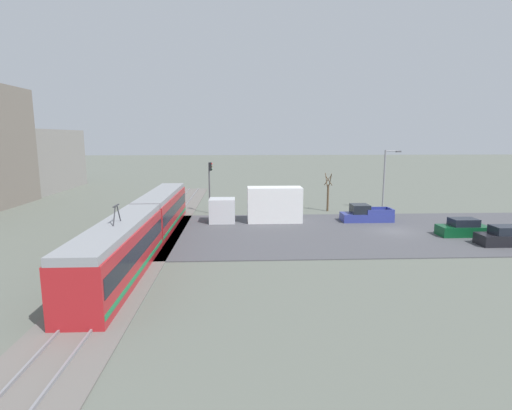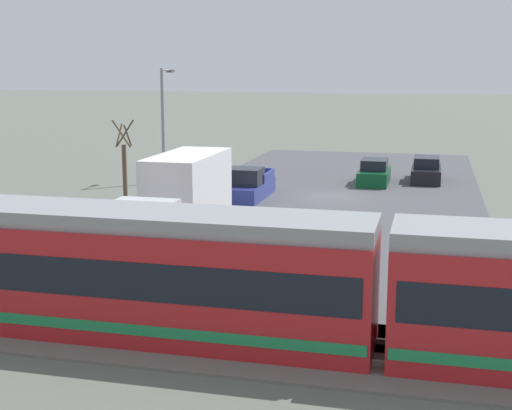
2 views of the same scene
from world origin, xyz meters
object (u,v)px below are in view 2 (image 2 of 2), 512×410
Objects in this scene: pickup_truck at (248,186)px; sedan_car_0 at (374,173)px; box_truck at (178,204)px; sedan_car_1 at (426,171)px; light_rail_tram at (383,292)px; street_lamp_near_crossing at (164,116)px; street_tree at (124,165)px.

pickup_truck is 9.32m from sedan_car_0.
box_truck is 21.67m from sedan_car_1.
box_truck is 10.84m from pickup_truck.
light_rail_tram reaches higher than sedan_car_1.
sedan_car_1 is at bearing -138.65° from pickup_truck.
pickup_truck is at bearing 146.11° from street_lamp_near_crossing.
street_lamp_near_crossing is at bearing -170.29° from sedan_car_0.
sedan_car_0 is at bearing 29.43° from sedan_car_1.
pickup_truck is at bearing 41.35° from sedan_car_1.
street_tree reaches higher than sedan_car_1.
light_rail_tram is 29.12m from sedan_car_1.
box_truck is 2.19× the size of sedan_car_0.
street_tree is (15.15, -18.03, 0.30)m from light_rail_tram.
light_rail_tram reaches higher than pickup_truck.
pickup_truck reaches higher than sedan_car_1.
sedan_car_1 is at bearing -91.48° from light_rail_tram.
light_rail_tram is 29.58m from street_lamp_near_crossing.
street_lamp_near_crossing is at bearing -33.89° from pickup_truck.
street_tree is at bearing 34.84° from sedan_car_1.
pickup_truck is (-0.19, -10.80, -0.99)m from box_truck.
light_rail_tram is 22.47m from pickup_truck.
sedan_car_0 is at bearing -134.03° from pickup_truck.
box_truck reaches higher than pickup_truck.
sedan_car_0 is 13.76m from street_lamp_near_crossing.
street_tree is at bearing 93.06° from street_lamp_near_crossing.
box_truck is at bearing 88.97° from pickup_truck.
box_truck is (9.09, -9.81, -0.03)m from light_rail_tram.
street_lamp_near_crossing is (6.44, -15.25, 2.48)m from box_truck.
street_tree reaches higher than box_truck.
box_truck reaches higher than sedan_car_0.
street_tree is (6.26, 2.58, 1.32)m from pickup_truck.
light_rail_tram is 6.25× the size of street_tree.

